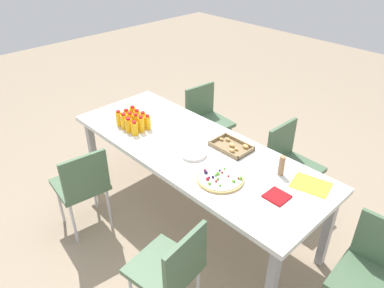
# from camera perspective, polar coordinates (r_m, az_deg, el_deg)

# --- Properties ---
(ground_plane) EXTENTS (12.00, 12.00, 0.00)m
(ground_plane) POSITION_cam_1_polar(r_m,az_deg,el_deg) (3.51, 0.24, -11.03)
(ground_plane) COLOR gray
(party_table) EXTENTS (2.34, 0.87, 0.76)m
(party_table) POSITION_cam_1_polar(r_m,az_deg,el_deg) (3.08, 0.27, -1.49)
(party_table) COLOR silver
(party_table) RESTS_ON ground_plane
(chair_near_left) EXTENTS (0.45, 0.45, 0.83)m
(chair_near_left) POSITION_cam_1_polar(r_m,az_deg,el_deg) (3.20, -16.56, -5.86)
(chair_near_left) COLOR #4C6B4C
(chair_near_left) RESTS_ON ground_plane
(chair_far_right) EXTENTS (0.41, 0.41, 0.83)m
(chair_far_right) POSITION_cam_1_polar(r_m,az_deg,el_deg) (3.45, 14.85, -2.55)
(chair_far_right) COLOR #4C6B4C
(chair_far_right) RESTS_ON ground_plane
(chair_near_right) EXTENTS (0.45, 0.45, 0.83)m
(chair_near_right) POSITION_cam_1_polar(r_m,az_deg,el_deg) (2.45, -3.17, -18.50)
(chair_near_right) COLOR #4C6B4C
(chair_near_right) RESTS_ON ground_plane
(chair_far_left) EXTENTS (0.44, 0.44, 0.83)m
(chair_far_left) POSITION_cam_1_polar(r_m,az_deg,el_deg) (4.06, 2.22, 4.17)
(chair_far_left) COLOR #4C6B4C
(chair_far_left) RESTS_ON ground_plane
(chair_end) EXTENTS (0.43, 0.43, 0.83)m
(chair_end) POSITION_cam_1_polar(r_m,az_deg,el_deg) (2.68, 26.21, -17.25)
(chair_end) COLOR #4C6B4C
(chair_end) RESTS_ON ground_plane
(juice_bottle_0) EXTENTS (0.05, 0.05, 0.15)m
(juice_bottle_0) POSITION_cam_1_polar(r_m,az_deg,el_deg) (3.39, -11.22, 3.88)
(juice_bottle_0) COLOR #FAAD14
(juice_bottle_0) RESTS_ON party_table
(juice_bottle_1) EXTENTS (0.06, 0.06, 0.15)m
(juice_bottle_1) POSITION_cam_1_polar(r_m,az_deg,el_deg) (3.34, -10.44, 3.47)
(juice_bottle_1) COLOR #FAAC14
(juice_bottle_1) RESTS_ON party_table
(juice_bottle_2) EXTENTS (0.06, 0.06, 0.14)m
(juice_bottle_2) POSITION_cam_1_polar(r_m,az_deg,el_deg) (3.28, -9.74, 2.88)
(juice_bottle_2) COLOR #FAAC14
(juice_bottle_2) RESTS_ON party_table
(juice_bottle_3) EXTENTS (0.06, 0.06, 0.13)m
(juice_bottle_3) POSITION_cam_1_polar(r_m,az_deg,el_deg) (3.23, -8.83, 2.40)
(juice_bottle_3) COLOR #FAAB14
(juice_bottle_3) RESTS_ON party_table
(juice_bottle_4) EXTENTS (0.06, 0.06, 0.14)m
(juice_bottle_4) POSITION_cam_1_polar(r_m,az_deg,el_deg) (3.42, -10.03, 4.18)
(juice_bottle_4) COLOR #FAAC14
(juice_bottle_4) RESTS_ON party_table
(juice_bottle_5) EXTENTS (0.06, 0.06, 0.13)m
(juice_bottle_5) POSITION_cam_1_polar(r_m,az_deg,el_deg) (3.37, -9.48, 3.75)
(juice_bottle_5) COLOR #F9AC14
(juice_bottle_5) RESTS_ON party_table
(juice_bottle_6) EXTENTS (0.05, 0.05, 0.15)m
(juice_bottle_6) POSITION_cam_1_polar(r_m,az_deg,el_deg) (3.31, -8.61, 3.38)
(juice_bottle_6) COLOR #F9AD14
(juice_bottle_6) RESTS_ON party_table
(juice_bottle_7) EXTENTS (0.06, 0.06, 0.15)m
(juice_bottle_7) POSITION_cam_1_polar(r_m,az_deg,el_deg) (3.26, -7.83, 3.04)
(juice_bottle_7) COLOR #F9AE14
(juice_bottle_7) RESTS_ON party_table
(juice_bottle_8) EXTENTS (0.06, 0.06, 0.15)m
(juice_bottle_8) POSITION_cam_1_polar(r_m,az_deg,el_deg) (3.46, -9.09, 4.62)
(juice_bottle_8) COLOR #F9AD14
(juice_bottle_8) RESTS_ON party_table
(juice_bottle_9) EXTENTS (0.06, 0.06, 0.14)m
(juice_bottle_9) POSITION_cam_1_polar(r_m,az_deg,el_deg) (3.41, -8.44, 4.18)
(juice_bottle_9) COLOR #FAAE14
(juice_bottle_9) RESTS_ON party_table
(juice_bottle_10) EXTENTS (0.06, 0.06, 0.14)m
(juice_bottle_10) POSITION_cam_1_polar(r_m,az_deg,el_deg) (3.36, -7.53, 3.82)
(juice_bottle_10) COLOR #FAAC14
(juice_bottle_10) RESTS_ON party_table
(juice_bottle_11) EXTENTS (0.05, 0.05, 0.14)m
(juice_bottle_11) POSITION_cam_1_polar(r_m,az_deg,el_deg) (3.30, -6.83, 3.33)
(juice_bottle_11) COLOR #FAAC14
(juice_bottle_11) RESTS_ON party_table
(fruit_pizza) EXTENTS (0.35, 0.35, 0.05)m
(fruit_pizza) POSITION_cam_1_polar(r_m,az_deg,el_deg) (2.69, 4.37, -5.25)
(fruit_pizza) COLOR tan
(fruit_pizza) RESTS_ON party_table
(snack_tray) EXTENTS (0.32, 0.22, 0.04)m
(snack_tray) POSITION_cam_1_polar(r_m,az_deg,el_deg) (3.05, 6.22, -0.40)
(snack_tray) COLOR olive
(snack_tray) RESTS_ON party_table
(plate_stack) EXTENTS (0.21, 0.21, 0.02)m
(plate_stack) POSITION_cam_1_polar(r_m,az_deg,el_deg) (2.93, 0.23, -1.55)
(plate_stack) COLOR silver
(plate_stack) RESTS_ON party_table
(napkin_stack) EXTENTS (0.15, 0.15, 0.01)m
(napkin_stack) POSITION_cam_1_polar(r_m,az_deg,el_deg) (2.59, 12.95, -7.88)
(napkin_stack) COLOR red
(napkin_stack) RESTS_ON party_table
(cardboard_tube) EXTENTS (0.04, 0.04, 0.16)m
(cardboard_tube) POSITION_cam_1_polar(r_m,az_deg,el_deg) (2.76, 13.65, -3.27)
(cardboard_tube) COLOR #9E7A56
(cardboard_tube) RESTS_ON party_table
(paper_folder) EXTENTS (0.30, 0.26, 0.01)m
(paper_folder) POSITION_cam_1_polar(r_m,az_deg,el_deg) (2.76, 17.87, -6.02)
(paper_folder) COLOR yellow
(paper_folder) RESTS_ON party_table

